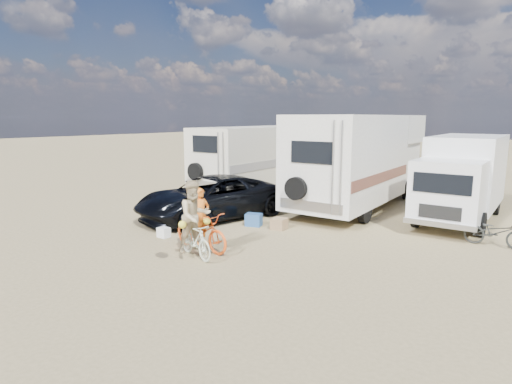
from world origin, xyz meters
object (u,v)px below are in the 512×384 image
Objects in this scene: dark_suv at (211,197)px; rider_woman at (195,223)px; rv_main at (361,162)px; bike_parked at (496,232)px; crate at (279,224)px; bike_man at (201,231)px; rider_man at (201,222)px; rv_left at (259,159)px; box_truck at (461,179)px; bike_woman at (195,240)px; cooler at (254,220)px.

rider_woman reaches higher than dark_suv.
rv_main is 6.14m from bike_parked.
rider_woman reaches higher than crate.
rider_man is (0.00, 0.00, 0.24)m from bike_man.
dark_suv is 3.55× the size of rider_man.
dark_suv is at bearing -175.22° from crate.
rv_left is 9.37m from box_truck.
bike_woman is at bearing 0.00° from rider_woman.
box_truck is at bearing 28.01° from bike_parked.
rv_left is 14.83× the size of cooler.
rider_woman is (0.34, -0.56, 0.38)m from bike_man.
rider_man is (-1.03, -7.97, -1.05)m from rv_main.
rv_left is 4.99× the size of bike_woman.
rv_main reaches higher than crate.
rider_man is 3.15m from crate.
dark_suv is 3.64m from rider_man.
rv_main is 8.14m from bike_man.
box_truck reaches higher than rider_man.
dark_suv is at bearing -69.98° from rv_left.
box_truck reaches higher than crate.
rider_man reaches higher than dark_suv.
dark_suv reaches higher than crate.
rv_left is at bearing 124.78° from dark_suv.
rider_man is (-4.77, -7.82, -0.69)m from box_truck.
box_truck is at bearing -26.09° from rider_man.
box_truck is 2.99× the size of bike_man.
rider_woman is at bearing -91.96° from crate.
cooler is (1.85, 0.06, -0.55)m from dark_suv.
cooler is (4.13, -5.75, -1.34)m from rv_left.
bike_parked is at bearing -62.46° from box_truck.
rider_woman is (-4.43, -8.38, -0.54)m from box_truck.
bike_woman is at bearing -63.31° from rv_left.
dark_suv is (-7.06, -4.99, -0.70)m from box_truck.
crate is at bearing -8.35° from cooler.
rider_man is at bearing 127.71° from bike_parked.
dark_suv is at bearing -125.52° from rv_main.
rv_left reaches higher than crate.
rider_woman is 8.25m from bike_parked.
rv_main is at bearing 54.71° from cooler.
bike_parked is (6.29, 5.13, -0.34)m from rider_man.
rider_woman is (2.63, -3.39, 0.16)m from dark_suv.
rv_left is at bearing 44.54° from bike_woman.
bike_man is (2.29, -2.83, -0.23)m from dark_suv.
bike_man is (4.57, -8.65, -1.02)m from rv_left.
rv_left is at bearing 33.14° from rider_man.
bike_parked is at bearing 28.42° from dark_suv.
crate is at bearing 18.20° from dark_suv.
cooler is (-0.44, 2.89, -0.32)m from bike_man.
rv_main reaches higher than bike_man.
bike_man is at bearing -98.59° from crate.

